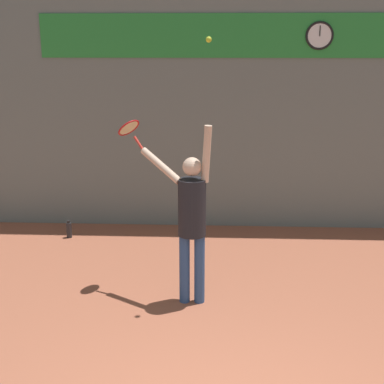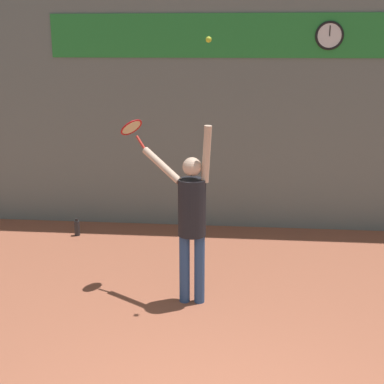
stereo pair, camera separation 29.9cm
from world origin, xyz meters
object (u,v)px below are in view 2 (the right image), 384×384
at_px(tennis_racket, 132,129).
at_px(water_bottle, 77,228).
at_px(scoreboard_clock, 329,36).
at_px(tennis_ball, 209,39).
at_px(tennis_player, 191,214).

xyz_separation_m(tennis_racket, water_bottle, (-1.35, 1.67, -1.97)).
bearing_deg(scoreboard_clock, tennis_ball, -120.82).
distance_m(tennis_player, tennis_ball, 2.05).
height_order(scoreboard_clock, tennis_player, scoreboard_clock).
bearing_deg(tennis_racket, tennis_ball, -28.84).
height_order(scoreboard_clock, tennis_racket, scoreboard_clock).
bearing_deg(scoreboard_clock, water_bottle, -170.43).
bearing_deg(tennis_player, tennis_ball, -7.22).
xyz_separation_m(tennis_racket, tennis_ball, (1.00, -0.55, 1.09)).
bearing_deg(water_bottle, tennis_ball, -43.34).
bearing_deg(tennis_racket, scoreboard_clock, 40.77).
distance_m(scoreboard_clock, tennis_player, 4.06).
height_order(scoreboard_clock, tennis_ball, scoreboard_clock).
relative_size(tennis_ball, water_bottle, 0.22).
relative_size(tennis_racket, water_bottle, 1.35).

